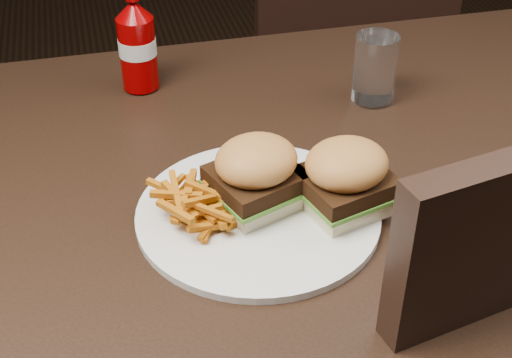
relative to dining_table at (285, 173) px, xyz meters
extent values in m
cube|color=black|center=(0.00, 0.00, 0.00)|extent=(1.20, 0.80, 0.04)
cube|color=black|center=(0.33, 0.77, -0.30)|extent=(0.48, 0.48, 0.04)
cylinder|color=white|center=(-0.07, -0.11, 0.03)|extent=(0.30, 0.30, 0.01)
cube|color=beige|center=(-0.07, -0.09, 0.04)|extent=(0.11, 0.11, 0.02)
cube|color=beige|center=(0.04, -0.13, 0.04)|extent=(0.11, 0.11, 0.02)
cylinder|color=#850001|center=(-0.17, 0.26, 0.08)|extent=(0.07, 0.07, 0.11)
cylinder|color=white|center=(0.18, 0.13, 0.08)|extent=(0.09, 0.09, 0.10)
camera|label=1|loc=(-0.23, -0.77, 0.57)|focal=50.00mm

